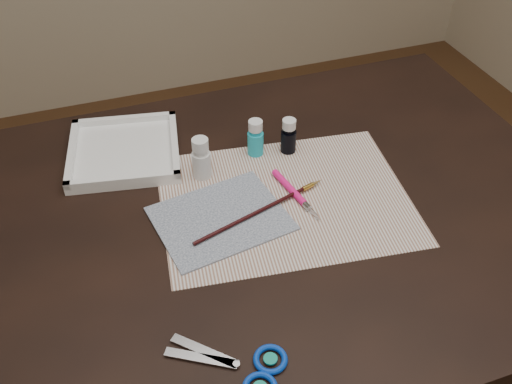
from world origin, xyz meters
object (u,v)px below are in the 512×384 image
object	(u,v)px
paper	(285,199)
canvas	(221,218)
paint_bottle_white	(201,158)
paint_bottle_navy	(289,136)
scissors	(223,365)
paint_bottle_cyan	(255,138)
palette_tray	(124,150)

from	to	relation	value
paper	canvas	bearing A→B (deg)	-174.35
paint_bottle_white	paint_bottle_navy	size ratio (longest dim) A/B	1.15
paper	scissors	size ratio (longest dim) A/B	2.39
paint_bottle_cyan	palette_tray	size ratio (longest dim) A/B	0.36
paper	paint_bottle_navy	world-z (taller)	paint_bottle_navy
palette_tray	scissors	bearing A→B (deg)	-84.60
palette_tray	paint_bottle_white	bearing A→B (deg)	-41.17
paint_bottle_navy	scissors	distance (m)	0.54
paper	palette_tray	size ratio (longest dim) A/B	2.09
scissors	palette_tray	xyz separation A→B (m)	(-0.05, 0.56, 0.01)
paint_bottle_cyan	palette_tray	world-z (taller)	paint_bottle_cyan
paper	paint_bottle_navy	distance (m)	0.16
paper	paint_bottle_cyan	distance (m)	0.16
paint_bottle_navy	scissors	size ratio (longest dim) A/B	0.40
paint_bottle_white	paper	bearing A→B (deg)	-42.60
scissors	palette_tray	size ratio (longest dim) A/B	0.88
scissors	paper	bearing A→B (deg)	-94.03
paint_bottle_cyan	paper	bearing A→B (deg)	-87.89
paint_bottle_navy	palette_tray	bearing A→B (deg)	163.37
paper	palette_tray	distance (m)	0.37
canvas	paint_bottle_cyan	xyz separation A→B (m)	(0.13, 0.17, 0.04)
paint_bottle_white	palette_tray	world-z (taller)	paint_bottle_white
paint_bottle_white	paint_bottle_cyan	bearing A→B (deg)	15.83
paint_bottle_cyan	paint_bottle_navy	distance (m)	0.07
paint_bottle_cyan	paint_bottle_white	bearing A→B (deg)	-164.17
paper	paint_bottle_cyan	world-z (taller)	paint_bottle_cyan
paint_bottle_cyan	palette_tray	bearing A→B (deg)	162.23
paint_bottle_white	paint_bottle_navy	distance (m)	0.20
canvas	scissors	bearing A→B (deg)	-105.67
canvas	scissors	xyz separation A→B (m)	(-0.08, -0.30, 0.00)
paper	scissors	distance (m)	0.38
canvas	paint_bottle_navy	bearing A→B (deg)	38.42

